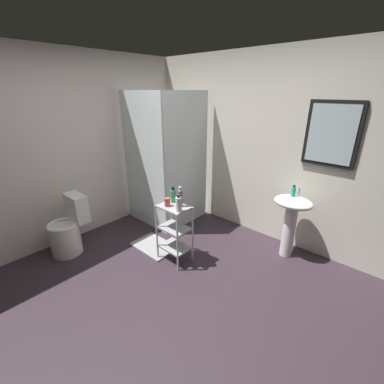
{
  "coord_description": "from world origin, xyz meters",
  "views": [
    {
      "loc": [
        1.65,
        -1.39,
        2.01
      ],
      "look_at": [
        -0.03,
        0.48,
        1.0
      ],
      "focal_mm": 23.96,
      "sensor_mm": 36.0,
      "label": 1
    }
  ],
  "objects_px": {
    "storage_cart": "(174,229)",
    "bath_mat": "(154,246)",
    "hand_soap_bottle": "(293,191)",
    "lotion_bottle_white": "(179,204)",
    "shower_stall": "(167,193)",
    "toilet": "(68,230)",
    "pedestal_sink": "(291,215)",
    "rinse_cup": "(167,202)",
    "body_wash_bottle_green": "(173,196)",
    "conditioner_bottle_purple": "(180,198)"
  },
  "relations": [
    {
      "from": "shower_stall",
      "to": "storage_cart",
      "type": "relative_size",
      "value": 2.7
    },
    {
      "from": "conditioner_bottle_purple",
      "to": "rinse_cup",
      "type": "bearing_deg",
      "value": -140.42
    },
    {
      "from": "body_wash_bottle_green",
      "to": "bath_mat",
      "type": "relative_size",
      "value": 0.32
    },
    {
      "from": "rinse_cup",
      "to": "bath_mat",
      "type": "distance_m",
      "value": 0.86
    },
    {
      "from": "toilet",
      "to": "shower_stall",
      "type": "bearing_deg",
      "value": 79.44
    },
    {
      "from": "shower_stall",
      "to": "pedestal_sink",
      "type": "xyz_separation_m",
      "value": [
        1.88,
        0.34,
        0.12
      ]
    },
    {
      "from": "toilet",
      "to": "body_wash_bottle_green",
      "type": "relative_size",
      "value": 3.94
    },
    {
      "from": "pedestal_sink",
      "to": "storage_cart",
      "type": "xyz_separation_m",
      "value": [
        -1.0,
        -1.04,
        -0.14
      ]
    },
    {
      "from": "pedestal_sink",
      "to": "shower_stall",
      "type": "bearing_deg",
      "value": -169.74
    },
    {
      "from": "bath_mat",
      "to": "rinse_cup",
      "type": "bearing_deg",
      "value": -7.5
    },
    {
      "from": "storage_cart",
      "to": "lotion_bottle_white",
      "type": "distance_m",
      "value": 0.42
    },
    {
      "from": "shower_stall",
      "to": "conditioner_bottle_purple",
      "type": "relative_size",
      "value": 8.28
    },
    {
      "from": "toilet",
      "to": "lotion_bottle_white",
      "type": "xyz_separation_m",
      "value": [
        1.3,
        0.74,
        0.51
      ]
    },
    {
      "from": "hand_soap_bottle",
      "to": "rinse_cup",
      "type": "relative_size",
      "value": 1.4
    },
    {
      "from": "pedestal_sink",
      "to": "bath_mat",
      "type": "xyz_separation_m",
      "value": [
        -1.41,
        -1.03,
        -0.57
      ]
    },
    {
      "from": "hand_soap_bottle",
      "to": "lotion_bottle_white",
      "type": "distance_m",
      "value": 1.39
    },
    {
      "from": "pedestal_sink",
      "to": "rinse_cup",
      "type": "bearing_deg",
      "value": -134.42
    },
    {
      "from": "storage_cart",
      "to": "hand_soap_bottle",
      "type": "height_order",
      "value": "hand_soap_bottle"
    },
    {
      "from": "storage_cart",
      "to": "rinse_cup",
      "type": "relative_size",
      "value": 7.42
    },
    {
      "from": "pedestal_sink",
      "to": "toilet",
      "type": "xyz_separation_m",
      "value": [
        -2.16,
        -1.83,
        -0.26
      ]
    },
    {
      "from": "pedestal_sink",
      "to": "conditioner_bottle_purple",
      "type": "height_order",
      "value": "conditioner_bottle_purple"
    },
    {
      "from": "hand_soap_bottle",
      "to": "body_wash_bottle_green",
      "type": "height_order",
      "value": "hand_soap_bottle"
    },
    {
      "from": "storage_cart",
      "to": "body_wash_bottle_green",
      "type": "relative_size",
      "value": 3.83
    },
    {
      "from": "conditioner_bottle_purple",
      "to": "body_wash_bottle_green",
      "type": "bearing_deg",
      "value": 167.9
    },
    {
      "from": "storage_cart",
      "to": "bath_mat",
      "type": "distance_m",
      "value": 0.6
    },
    {
      "from": "pedestal_sink",
      "to": "conditioner_bottle_purple",
      "type": "distance_m",
      "value": 1.39
    },
    {
      "from": "shower_stall",
      "to": "conditioner_bottle_purple",
      "type": "distance_m",
      "value": 1.2
    },
    {
      "from": "hand_soap_bottle",
      "to": "rinse_cup",
      "type": "bearing_deg",
      "value": -132.83
    },
    {
      "from": "storage_cart",
      "to": "body_wash_bottle_green",
      "type": "xyz_separation_m",
      "value": [
        -0.09,
        0.08,
        0.39
      ]
    },
    {
      "from": "conditioner_bottle_purple",
      "to": "bath_mat",
      "type": "relative_size",
      "value": 0.4
    },
    {
      "from": "shower_stall",
      "to": "storage_cart",
      "type": "height_order",
      "value": "shower_stall"
    },
    {
      "from": "pedestal_sink",
      "to": "storage_cart",
      "type": "height_order",
      "value": "pedestal_sink"
    },
    {
      "from": "hand_soap_bottle",
      "to": "pedestal_sink",
      "type": "bearing_deg",
      "value": -41.85
    },
    {
      "from": "conditioner_bottle_purple",
      "to": "lotion_bottle_white",
      "type": "distance_m",
      "value": 0.14
    },
    {
      "from": "toilet",
      "to": "body_wash_bottle_green",
      "type": "distance_m",
      "value": 1.47
    },
    {
      "from": "bath_mat",
      "to": "lotion_bottle_white",
      "type": "bearing_deg",
      "value": -6.08
    },
    {
      "from": "shower_stall",
      "to": "rinse_cup",
      "type": "relative_size",
      "value": 20.06
    },
    {
      "from": "pedestal_sink",
      "to": "hand_soap_bottle",
      "type": "height_order",
      "value": "hand_soap_bottle"
    },
    {
      "from": "shower_stall",
      "to": "lotion_bottle_white",
      "type": "relative_size",
      "value": 9.85
    },
    {
      "from": "lotion_bottle_white",
      "to": "rinse_cup",
      "type": "xyz_separation_m",
      "value": [
        -0.2,
        0.01,
        -0.04
      ]
    },
    {
      "from": "lotion_bottle_white",
      "to": "bath_mat",
      "type": "relative_size",
      "value": 0.34
    },
    {
      "from": "body_wash_bottle_green",
      "to": "hand_soap_bottle",
      "type": "bearing_deg",
      "value": 42.8
    },
    {
      "from": "shower_stall",
      "to": "bath_mat",
      "type": "height_order",
      "value": "shower_stall"
    },
    {
      "from": "body_wash_bottle_green",
      "to": "bath_mat",
      "type": "xyz_separation_m",
      "value": [
        -0.32,
        -0.08,
        -0.81
      ]
    },
    {
      "from": "conditioner_bottle_purple",
      "to": "lotion_bottle_white",
      "type": "relative_size",
      "value": 1.19
    },
    {
      "from": "toilet",
      "to": "hand_soap_bottle",
      "type": "relative_size",
      "value": 5.45
    },
    {
      "from": "toilet",
      "to": "hand_soap_bottle",
      "type": "xyz_separation_m",
      "value": [
        2.12,
        1.86,
        0.56
      ]
    },
    {
      "from": "body_wash_bottle_green",
      "to": "lotion_bottle_white",
      "type": "height_order",
      "value": "lotion_bottle_white"
    },
    {
      "from": "shower_stall",
      "to": "toilet",
      "type": "height_order",
      "value": "shower_stall"
    },
    {
      "from": "shower_stall",
      "to": "lotion_bottle_white",
      "type": "distance_m",
      "value": 1.32
    }
  ]
}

